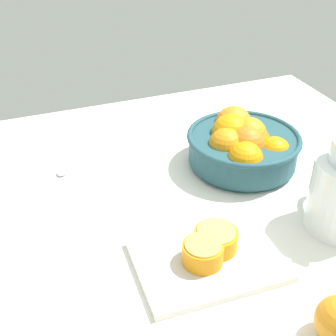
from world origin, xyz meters
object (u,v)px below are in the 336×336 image
orange_half_1 (204,253)px  spoon (66,163)px  cutting_board (208,260)px  fruit_bowl (243,145)px  orange_half_0 (216,239)px

orange_half_1 → spoon: 43.49cm
cutting_board → orange_half_1: size_ratio=3.51×
orange_half_1 → spoon: orange_half_1 is taller
orange_half_1 → fruit_bowl: bearing=50.5°
fruit_bowl → orange_half_0: size_ratio=3.31×
fruit_bowl → spoon: bearing=158.9°
orange_half_0 → spoon: orange_half_0 is taller
orange_half_0 → orange_half_1: size_ratio=1.09×
cutting_board → orange_half_0: bearing=38.4°
cutting_board → spoon: size_ratio=1.62×
fruit_bowl → orange_half_0: (-18.16, -23.84, -2.10)cm
cutting_board → orange_half_1: 2.80cm
fruit_bowl → orange_half_1: (-21.50, -26.11, -2.06)cm
fruit_bowl → orange_half_1: size_ratio=3.61×
fruit_bowl → orange_half_1: fruit_bowl is taller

